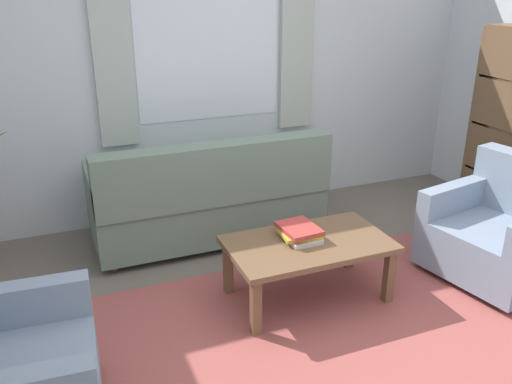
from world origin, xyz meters
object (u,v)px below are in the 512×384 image
object	(u,v)px
armchair_right	(501,232)
couch	(209,199)
book_stack_on_table	(299,232)
coffee_table	(308,249)

from	to	relation	value
armchair_right	couch	bearing A→B (deg)	-137.98
couch	armchair_right	distance (m)	2.28
armchair_right	book_stack_on_table	distance (m)	1.54
book_stack_on_table	couch	bearing A→B (deg)	106.91
book_stack_on_table	coffee_table	bearing A→B (deg)	-65.91
couch	armchair_right	world-z (taller)	couch
coffee_table	book_stack_on_table	xyz separation A→B (m)	(-0.03, 0.08, 0.10)
couch	book_stack_on_table	xyz separation A→B (m)	(0.32, -1.05, 0.11)
couch	coffee_table	bearing A→B (deg)	107.43
armchair_right	coffee_table	bearing A→B (deg)	-110.51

